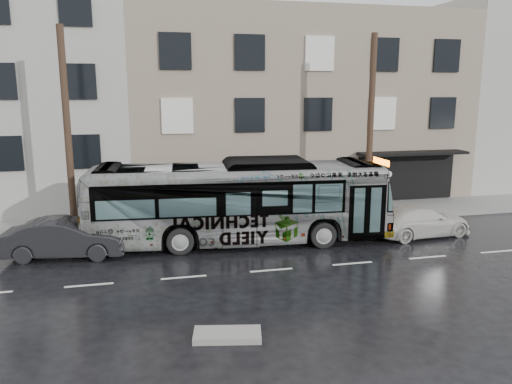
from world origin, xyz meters
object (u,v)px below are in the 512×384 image
at_px(utility_pole_front, 370,129).
at_px(white_sedan, 420,221).
at_px(dark_sedan, 66,238).
at_px(utility_pole_rear, 68,134).
at_px(sign_post, 387,194).
at_px(bus, 238,202).

distance_m(utility_pole_front, white_sedan, 5.11).
bearing_deg(dark_sedan, utility_pole_rear, 5.94).
distance_m(utility_pole_rear, white_sedan, 15.98).
height_order(utility_pole_rear, dark_sedan, utility_pole_rear).
height_order(utility_pole_rear, sign_post, utility_pole_rear).
bearing_deg(utility_pole_rear, dark_sedan, -90.76).
distance_m(sign_post, dark_sedan, 15.35).
bearing_deg(white_sedan, dark_sedan, 82.27).
bearing_deg(bus, utility_pole_rear, 77.58).
xyz_separation_m(utility_pole_rear, dark_sedan, (-0.03, -2.52, -3.88)).
height_order(sign_post, bus, bus).
height_order(utility_pole_rear, white_sedan, utility_pole_rear).
bearing_deg(utility_pole_front, dark_sedan, -169.81).
xyz_separation_m(bus, white_sedan, (8.21, -0.87, -1.11)).
bearing_deg(bus, sign_post, -70.92).
bearing_deg(white_sedan, utility_pole_front, 15.77).
xyz_separation_m(utility_pole_front, white_sedan, (1.19, -2.99, -3.96)).
bearing_deg(utility_pole_front, bus, -163.20).
xyz_separation_m(utility_pole_rear, bus, (6.98, -2.12, -2.85)).
bearing_deg(sign_post, bus, -165.37).
bearing_deg(white_sedan, bus, 77.96).
distance_m(utility_pole_front, utility_pole_rear, 14.00).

